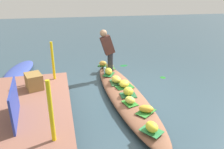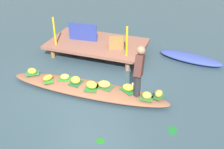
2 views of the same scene
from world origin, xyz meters
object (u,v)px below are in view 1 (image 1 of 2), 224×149
object	(u,v)px
banana_bunch_8	(103,63)
banana_bunch_6	(152,127)
banana_bunch_7	(116,79)
banana_bunch_1	(130,100)
market_banner	(14,104)
banana_bunch_2	(109,71)
water_bottle	(105,70)
vendor_boat	(124,94)
banana_bunch_4	(110,66)
vendor_person	(108,48)
banana_bunch_3	(146,109)
banana_bunch_5	(128,91)
banana_bunch_0	(124,84)
moored_boat	(19,70)
produce_crate	(34,81)

from	to	relation	value
banana_bunch_8	banana_bunch_6	bearing A→B (deg)	-178.57
banana_bunch_7	banana_bunch_8	size ratio (longest dim) A/B	1.36
banana_bunch_1	market_banner	distance (m)	2.20
banana_bunch_2	water_bottle	size ratio (longest dim) A/B	1.48
banana_bunch_1	banana_bunch_6	xyz separation A→B (m)	(-1.00, -0.04, 0.01)
vendor_boat	banana_bunch_2	bearing A→B (deg)	5.97
banana_bunch_4	vendor_person	world-z (taller)	vendor_person
vendor_person	banana_bunch_1	bearing A→B (deg)	-179.86
banana_bunch_3	banana_bunch_5	xyz separation A→B (m)	(0.78, 0.11, 0.03)
vendor_boat	banana_bunch_6	distance (m)	1.70
banana_bunch_0	banana_bunch_5	world-z (taller)	banana_bunch_5
banana_bunch_6	vendor_boat	bearing A→B (deg)	-1.40
moored_boat	banana_bunch_5	bearing A→B (deg)	-124.87
banana_bunch_3	banana_bunch_7	world-z (taller)	banana_bunch_7
vendor_boat	produce_crate	xyz separation A→B (m)	(0.14, 2.03, 0.48)
moored_boat	vendor_person	size ratio (longest dim) A/B	1.65
banana_bunch_1	banana_bunch_0	bearing A→B (deg)	-9.20
banana_bunch_0	banana_bunch_4	bearing A→B (deg)	0.87
banana_bunch_2	banana_bunch_6	world-z (taller)	banana_bunch_2
moored_boat	water_bottle	world-z (taller)	water_bottle
banana_bunch_2	banana_bunch_8	world-z (taller)	banana_bunch_2
vendor_boat	banana_bunch_8	bearing A→B (deg)	3.45
banana_bunch_0	banana_bunch_7	world-z (taller)	banana_bunch_7
moored_boat	banana_bunch_8	bearing A→B (deg)	-91.77
banana_bunch_4	banana_bunch_8	distance (m)	0.31
banana_bunch_6	banana_bunch_4	bearing A→B (deg)	-1.25
produce_crate	moored_boat	bearing A→B (deg)	16.97
banana_bunch_3	water_bottle	size ratio (longest dim) A/B	1.51
vendor_boat	banana_bunch_6	xyz separation A→B (m)	(-1.69, 0.04, 0.19)
banana_bunch_3	produce_crate	distance (m)	2.48
banana_bunch_4	market_banner	distance (m)	3.54
moored_boat	banana_bunch_1	bearing A→B (deg)	-129.32
banana_bunch_3	market_banner	world-z (taller)	market_banner
banana_bunch_1	water_bottle	distance (m)	1.88
banana_bunch_1	vendor_person	bearing A→B (deg)	0.14
banana_bunch_6	produce_crate	xyz separation A→B (m)	(1.82, 1.99, 0.29)
vendor_boat	banana_bunch_8	world-z (taller)	banana_bunch_8
moored_boat	banana_bunch_7	bearing A→B (deg)	-116.17
banana_bunch_2	banana_bunch_7	world-z (taller)	banana_bunch_2
produce_crate	vendor_boat	bearing A→B (deg)	-93.83
banana_bunch_1	banana_bunch_4	world-z (taller)	banana_bunch_4
banana_bunch_2	banana_bunch_4	world-z (taller)	banana_bunch_2
vendor_boat	water_bottle	xyz separation A→B (m)	(1.19, 0.21, 0.20)
banana_bunch_1	banana_bunch_8	world-z (taller)	banana_bunch_8
moored_boat	banana_bunch_2	world-z (taller)	banana_bunch_2
banana_bunch_0	banana_bunch_5	size ratio (longest dim) A/B	1.21
water_bottle	market_banner	world-z (taller)	market_banner
banana_bunch_7	banana_bunch_2	bearing A→B (deg)	4.64
banana_bunch_1	produce_crate	size ratio (longest dim) A/B	0.54
moored_boat	banana_bunch_3	distance (m)	4.53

